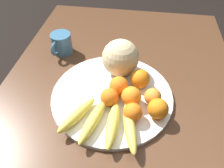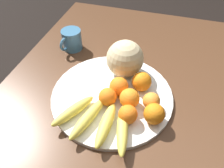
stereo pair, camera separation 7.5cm
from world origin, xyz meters
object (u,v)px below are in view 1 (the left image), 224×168
at_px(orange_front_right, 109,97).
at_px(orange_back_left, 140,79).
at_px(orange_front_left, 131,96).
at_px(orange_back_right, 133,112).
at_px(orange_mid_center, 119,86).
at_px(orange_side_extra, 158,109).
at_px(melon, 120,58).
at_px(produce_tag, 121,109).
at_px(banana_bunch, 103,121).
at_px(ceramic_mug, 61,44).
at_px(orange_top_small, 153,97).
at_px(kitchen_table, 118,111).
at_px(fruit_bowl, 112,95).

distance_m(orange_front_right, orange_back_left, 0.14).
relative_size(orange_front_left, orange_back_right, 1.10).
distance_m(orange_mid_center, orange_side_extra, 0.16).
bearing_deg(orange_front_left, orange_side_extra, -114.38).
height_order(melon, produce_tag, melon).
bearing_deg(banana_bunch, orange_mid_center, 175.59).
distance_m(melon, ceramic_mug, 0.30).
xyz_separation_m(orange_top_small, ceramic_mug, (0.25, 0.40, 0.00)).
relative_size(orange_back_left, orange_side_extra, 1.04).
xyz_separation_m(melon, orange_back_left, (-0.07, -0.08, -0.03)).
xyz_separation_m(orange_front_left, orange_front_right, (-0.01, 0.07, -0.00)).
height_order(melon, orange_back_left, melon).
bearing_deg(orange_front_left, kitchen_table, 39.84).
relative_size(orange_front_left, ceramic_mug, 0.56).
distance_m(kitchen_table, orange_front_left, 0.18).
distance_m(kitchen_table, orange_front_right, 0.17).
height_order(kitchen_table, orange_front_right, orange_front_right).
xyz_separation_m(banana_bunch, orange_front_right, (0.09, -0.01, 0.01)).
height_order(fruit_bowl, orange_side_extra, orange_side_extra).
relative_size(orange_front_right, orange_mid_center, 0.91).
bearing_deg(fruit_bowl, orange_mid_center, -65.24).
height_order(banana_bunch, orange_back_right, orange_back_right).
bearing_deg(fruit_bowl, orange_back_left, -59.39).
xyz_separation_m(kitchen_table, banana_bunch, (-0.16, 0.03, 0.15)).
distance_m(orange_front_left, orange_back_right, 0.06).
height_order(fruit_bowl, orange_back_left, orange_back_left).
xyz_separation_m(fruit_bowl, ceramic_mug, (0.23, 0.26, 0.04)).
bearing_deg(produce_tag, fruit_bowl, 54.64).
bearing_deg(orange_side_extra, kitchen_table, 54.47).
bearing_deg(orange_back_left, orange_front_right, 136.04).
distance_m(kitchen_table, ceramic_mug, 0.38).
bearing_deg(orange_back_right, melon, 16.86).
xyz_separation_m(orange_front_left, orange_top_small, (0.01, -0.07, -0.00)).
bearing_deg(kitchen_table, banana_bunch, 168.76).
relative_size(kitchen_table, fruit_bowl, 3.00).
bearing_deg(ceramic_mug, fruit_bowl, -132.14).
bearing_deg(orange_top_small, orange_back_left, 32.51).
bearing_deg(orange_front_right, melon, -5.66).
bearing_deg(fruit_bowl, produce_tag, -148.18).
distance_m(kitchen_table, produce_tag, 0.16).
bearing_deg(orange_mid_center, orange_front_left, -131.43).
height_order(orange_front_left, orange_top_small, orange_front_left).
height_order(orange_side_extra, ceramic_mug, ceramic_mug).
bearing_deg(produce_tag, orange_mid_center, 36.54).
height_order(fruit_bowl, orange_front_left, orange_front_left).
xyz_separation_m(orange_back_right, ceramic_mug, (0.33, 0.34, -0.00)).
bearing_deg(banana_bunch, orange_front_left, 150.07).
xyz_separation_m(orange_mid_center, ceramic_mug, (0.22, 0.28, -0.00)).
height_order(orange_front_right, ceramic_mug, ceramic_mug).
distance_m(fruit_bowl, ceramic_mug, 0.35).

